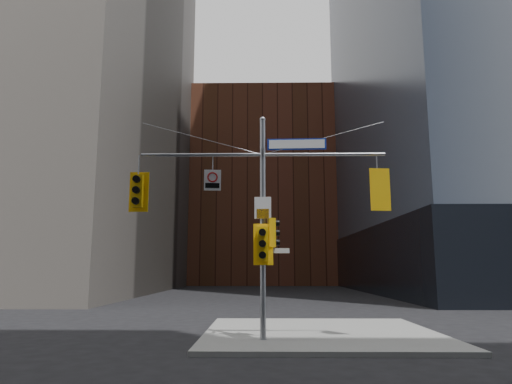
{
  "coord_description": "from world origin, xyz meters",
  "views": [
    {
      "loc": [
        -0.0,
        -12.55,
        2.33
      ],
      "look_at": [
        -0.22,
        2.0,
        4.76
      ],
      "focal_mm": 32.0,
      "sensor_mm": 36.0,
      "label": 1
    }
  ],
  "objects_px": {
    "traffic_light_pole_front": "(263,244)",
    "street_sign_blade": "(297,144)",
    "traffic_light_west_arm": "(138,191)",
    "regulatory_sign_arm": "(212,179)",
    "traffic_light_east_arm": "(378,190)",
    "traffic_light_pole_side": "(273,233)",
    "signal_assembly": "(263,202)"
  },
  "relations": [
    {
      "from": "traffic_light_west_arm",
      "to": "regulatory_sign_arm",
      "type": "distance_m",
      "value": 2.47
    },
    {
      "from": "traffic_light_west_arm",
      "to": "traffic_light_east_arm",
      "type": "distance_m",
      "value": 7.8
    },
    {
      "from": "traffic_light_pole_side",
      "to": "regulatory_sign_arm",
      "type": "bearing_deg",
      "value": 80.17
    },
    {
      "from": "regulatory_sign_arm",
      "to": "signal_assembly",
      "type": "bearing_deg",
      "value": -5.12
    },
    {
      "from": "traffic_light_pole_side",
      "to": "street_sign_blade",
      "type": "relative_size",
      "value": 0.48
    },
    {
      "from": "traffic_light_east_arm",
      "to": "street_sign_blade",
      "type": "xyz_separation_m",
      "value": [
        -2.6,
        0.0,
        1.55
      ]
    },
    {
      "from": "signal_assembly",
      "to": "traffic_light_pole_front",
      "type": "xyz_separation_m",
      "value": [
        0.0,
        -0.27,
        -1.35
      ]
    },
    {
      "from": "signal_assembly",
      "to": "street_sign_blade",
      "type": "bearing_deg",
      "value": 0.18
    },
    {
      "from": "traffic_light_pole_front",
      "to": "traffic_light_west_arm",
      "type": "bearing_deg",
      "value": 179.51
    },
    {
      "from": "traffic_light_pole_side",
      "to": "traffic_light_pole_front",
      "type": "bearing_deg",
      "value": 120.63
    },
    {
      "from": "traffic_light_west_arm",
      "to": "traffic_light_east_arm",
      "type": "xyz_separation_m",
      "value": [
        7.8,
        -0.01,
        0.0
      ]
    },
    {
      "from": "signal_assembly",
      "to": "traffic_light_west_arm",
      "type": "relative_size",
      "value": 6.06
    },
    {
      "from": "traffic_light_east_arm",
      "to": "regulatory_sign_arm",
      "type": "relative_size",
      "value": 1.99
    },
    {
      "from": "traffic_light_west_arm",
      "to": "regulatory_sign_arm",
      "type": "bearing_deg",
      "value": -1.52
    },
    {
      "from": "traffic_light_pole_side",
      "to": "traffic_light_pole_front",
      "type": "distance_m",
      "value": 0.56
    },
    {
      "from": "street_sign_blade",
      "to": "regulatory_sign_arm",
      "type": "relative_size",
      "value": 2.83
    },
    {
      "from": "traffic_light_west_arm",
      "to": "traffic_light_pole_side",
      "type": "xyz_separation_m",
      "value": [
        4.39,
        0.0,
        -1.36
      ]
    },
    {
      "from": "signal_assembly",
      "to": "street_sign_blade",
      "type": "xyz_separation_m",
      "value": [
        1.12,
        0.0,
        1.93
      ]
    },
    {
      "from": "signal_assembly",
      "to": "street_sign_blade",
      "type": "distance_m",
      "value": 2.24
    },
    {
      "from": "traffic_light_pole_front",
      "to": "street_sign_blade",
      "type": "distance_m",
      "value": 3.48
    },
    {
      "from": "traffic_light_east_arm",
      "to": "traffic_light_pole_side",
      "type": "xyz_separation_m",
      "value": [
        -3.4,
        0.01,
        -1.36
      ]
    },
    {
      "from": "traffic_light_west_arm",
      "to": "traffic_light_east_arm",
      "type": "relative_size",
      "value": 0.97
    },
    {
      "from": "street_sign_blade",
      "to": "regulatory_sign_arm",
      "type": "bearing_deg",
      "value": -177.66
    },
    {
      "from": "signal_assembly",
      "to": "traffic_light_east_arm",
      "type": "height_order",
      "value": "signal_assembly"
    },
    {
      "from": "signal_assembly",
      "to": "traffic_light_pole_side",
      "type": "relative_size",
      "value": 8.63
    },
    {
      "from": "traffic_light_pole_side",
      "to": "street_sign_blade",
      "type": "bearing_deg",
      "value": -101.63
    },
    {
      "from": "traffic_light_west_arm",
      "to": "regulatory_sign_arm",
      "type": "xyz_separation_m",
      "value": [
        2.44,
        -0.03,
        0.37
      ]
    },
    {
      "from": "traffic_light_east_arm",
      "to": "traffic_light_west_arm",
      "type": "bearing_deg",
      "value": -6.4
    },
    {
      "from": "signal_assembly",
      "to": "traffic_light_pole_front",
      "type": "distance_m",
      "value": 1.38
    },
    {
      "from": "signal_assembly",
      "to": "traffic_light_west_arm",
      "type": "distance_m",
      "value": 4.09
    },
    {
      "from": "traffic_light_west_arm",
      "to": "traffic_light_pole_front",
      "type": "relative_size",
      "value": 1.02
    },
    {
      "from": "traffic_light_pole_side",
      "to": "street_sign_blade",
      "type": "xyz_separation_m",
      "value": [
        0.8,
        -0.01,
        2.91
      ]
    }
  ]
}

